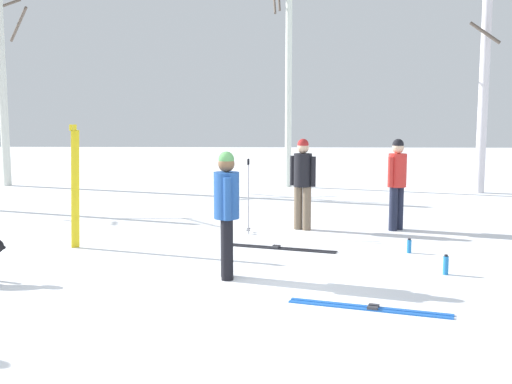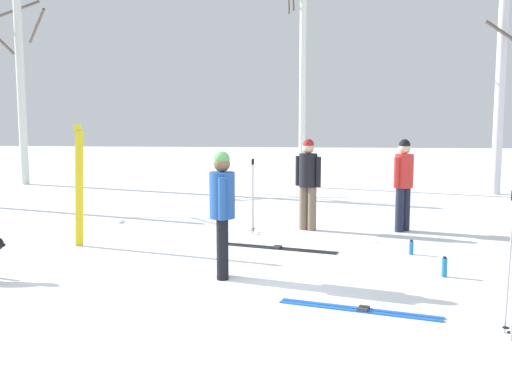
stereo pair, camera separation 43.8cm
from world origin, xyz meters
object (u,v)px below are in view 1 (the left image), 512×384
object	(u,v)px
person_0	(397,178)
birch_tree_3	(486,57)
person_1	(227,206)
ski_pair_lying_1	(278,248)
birch_tree_1	(1,64)
water_bottle_0	(446,265)
ski_poles_0	(248,194)
ski_pair_lying_0	(369,308)
ski_pair_planted_1	(75,187)
water_bottle_1	(409,246)
person_2	(303,178)
birch_tree_2	(288,69)

from	to	relation	value
person_0	birch_tree_3	distance (m)	6.84
person_1	ski_pair_lying_1	distance (m)	2.20
ski_pair_lying_1	birch_tree_3	xyz separation A→B (m)	(5.51, 7.06, 3.60)
birch_tree_1	birch_tree_3	world-z (taller)	birch_tree_3
water_bottle_0	ski_poles_0	bearing A→B (deg)	134.89
ski_pair_lying_0	water_bottle_0	size ratio (longest dim) A/B	6.53
person_0	birch_tree_1	size ratio (longest dim) A/B	0.25
person_0	ski_pair_planted_1	size ratio (longest dim) A/B	0.85
ski_pair_planted_1	water_bottle_1	xyz separation A→B (m)	(5.39, -0.24, -0.89)
person_2	birch_tree_1	world-z (taller)	birch_tree_1
ski_pair_lying_0	ski_pair_lying_1	xyz separation A→B (m)	(-1.02, 3.12, -0.00)
person_0	birch_tree_3	xyz separation A→B (m)	(3.29, 5.39, 2.63)
person_2	water_bottle_0	world-z (taller)	person_2
ski_pair_planted_1	person_2	bearing A→B (deg)	23.96
birch_tree_2	birch_tree_3	xyz separation A→B (m)	(5.20, -1.23, 0.24)
ski_poles_0	water_bottle_1	distance (m)	3.09
water_bottle_1	birch_tree_1	size ratio (longest dim) A/B	0.03
birch_tree_3	ski_poles_0	bearing A→B (deg)	-136.30
water_bottle_0	birch_tree_1	world-z (taller)	birch_tree_1
person_0	water_bottle_0	world-z (taller)	person_0
person_0	water_bottle_1	xyz separation A→B (m)	(-0.15, -1.92, -0.87)
ski_poles_0	person_1	bearing A→B (deg)	-92.96
ski_pair_planted_1	birch_tree_3	distance (m)	11.60
person_1	ski_pair_lying_0	distance (m)	2.36
person_1	birch_tree_1	xyz separation A→B (m)	(-7.30, 10.17, 2.57)
person_2	birch_tree_3	size ratio (longest dim) A/B	0.24
ski_pair_planted_1	birch_tree_1	size ratio (longest dim) A/B	0.30
person_2	ski_pair_lying_0	distance (m)	4.92
ski_pair_lying_1	birch_tree_2	world-z (taller)	birch_tree_2
person_1	water_bottle_1	distance (m)	3.32
person_1	birch_tree_2	bearing A→B (deg)	84.31
person_0	ski_pair_lying_0	size ratio (longest dim) A/B	0.94
person_2	ski_pair_planted_1	bearing A→B (deg)	-156.04
ski_poles_0	person_0	bearing A→B (deg)	8.09
ski_pair_planted_1	water_bottle_1	bearing A→B (deg)	-2.55
person_0	birch_tree_2	distance (m)	7.29
birch_tree_3	birch_tree_2	bearing A→B (deg)	166.75
ski_poles_0	water_bottle_1	world-z (taller)	ski_poles_0
person_2	water_bottle_1	bearing A→B (deg)	-49.98
ski_pair_lying_0	birch_tree_1	size ratio (longest dim) A/B	0.27
ski_pair_lying_1	ski_poles_0	xyz separation A→B (m)	(-0.54, 1.28, 0.72)
person_2	ski_poles_0	world-z (taller)	person_2
person_0	birch_tree_1	distance (m)	12.47
ski_pair_lying_1	birch_tree_1	xyz separation A→B (m)	(-8.00, 8.33, 3.54)
ski_pair_planted_1	ski_poles_0	xyz separation A→B (m)	(2.77, 1.29, -0.27)
person_1	water_bottle_1	xyz separation A→B (m)	(2.78, 1.59, -0.87)
birch_tree_1	birch_tree_2	xyz separation A→B (m)	(8.31, -0.04, -0.18)
person_2	birch_tree_3	distance (m)	7.84
person_2	water_bottle_0	bearing A→B (deg)	-60.43
person_1	birch_tree_3	world-z (taller)	birch_tree_3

